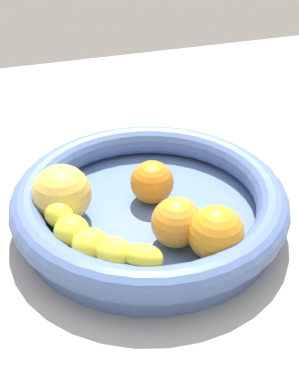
{
  "coord_description": "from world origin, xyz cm",
  "views": [
    {
      "loc": [
        15.88,
        49.53,
        43.89
      ],
      "look_at": [
        0.0,
        0.0,
        7.96
      ],
      "focal_mm": 48.73,
      "sensor_mm": 36.0,
      "label": 1
    }
  ],
  "objects": [
    {
      "name": "apple_yellow",
      "position": [
        10.3,
        -2.06,
        8.52
      ],
      "size": [
        7.13,
        7.13,
        7.13
      ],
      "primitive_type": "sphere",
      "color": "#EBC151",
      "rests_on": "fruit_bowl"
    },
    {
      "name": "fruit_bowl",
      "position": [
        0.0,
        0.0,
        6.07
      ],
      "size": [
        33.9,
        33.9,
        5.92
      ],
      "color": "#4A639E",
      "rests_on": "kitchen_counter"
    },
    {
      "name": "banana_draped_left",
      "position": [
        9.04,
        5.26,
        7.83
      ],
      "size": [
        11.29,
        18.4,
        4.54
      ],
      "color": "yellow",
      "rests_on": "fruit_bowl"
    },
    {
      "name": "kitchen_counter",
      "position": [
        0.0,
        0.0,
        1.5
      ],
      "size": [
        120.0,
        120.0,
        3.0
      ],
      "primitive_type": "cube",
      "color": "#969492",
      "rests_on": "ground"
    },
    {
      "name": "orange_mid_right",
      "position": [
        -1.09,
        6.52,
        7.86
      ],
      "size": [
        5.81,
        5.81,
        5.81
      ],
      "primitive_type": "sphere",
      "color": "orange",
      "rests_on": "fruit_bowl"
    },
    {
      "name": "orange_front",
      "position": [
        -1.08,
        -2.32,
        7.7
      ],
      "size": [
        5.5,
        5.5,
        5.5
      ],
      "primitive_type": "sphere",
      "color": "orange",
      "rests_on": "fruit_bowl"
    },
    {
      "name": "orange_mid_left",
      "position": [
        -4.41,
        9.89,
        8.07
      ],
      "size": [
        6.23,
        6.23,
        6.23
      ],
      "primitive_type": "sphere",
      "color": "orange",
      "rests_on": "fruit_bowl"
    }
  ]
}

